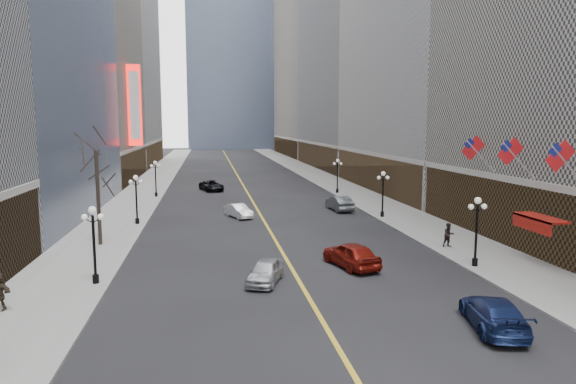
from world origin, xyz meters
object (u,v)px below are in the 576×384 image
object	(u,v)px
car_nb_mid	(239,211)
car_sb_mid	(351,254)
streetlamp_east_1	(477,224)
car_sb_near	(494,313)
streetlamp_west_1	(94,237)
streetlamp_east_3	(338,172)
car_nb_far	(212,186)
streetlamp_west_2	(136,194)
streetlamp_west_3	(156,175)
car_sb_far	(339,203)
streetlamp_east_2	(383,189)
car_nb_near	(266,271)

from	to	relation	value
car_nb_mid	car_sb_mid	world-z (taller)	car_sb_mid
streetlamp_east_1	car_sb_near	distance (m)	10.56
streetlamp_west_1	car_nb_mid	world-z (taller)	streetlamp_west_1
streetlamp_east_3	car_nb_far	size ratio (longest dim) A/B	0.87
streetlamp_west_2	streetlamp_west_3	distance (m)	18.00
car_sb_near	car_sb_far	xyz separation A→B (m)	(1.17, 32.43, 0.06)
streetlamp_east_2	streetlamp_west_2	bearing A→B (deg)	180.00
car_sb_mid	car_sb_far	bearing A→B (deg)	-118.03
car_sb_far	car_nb_near	bearing A→B (deg)	60.79
streetlamp_east_3	car_nb_near	bearing A→B (deg)	-110.46
car_nb_far	car_sb_mid	size ratio (longest dim) A/B	1.06
streetlamp_east_3	streetlamp_east_1	bearing A→B (deg)	-90.00
streetlamp_east_1	streetlamp_east_3	distance (m)	36.00
car_sb_mid	streetlamp_east_2	bearing A→B (deg)	-131.03
car_sb_near	streetlamp_west_2	bearing A→B (deg)	-42.21
streetlamp_east_3	car_nb_mid	bearing A→B (deg)	-132.26
streetlamp_east_3	streetlamp_west_1	distance (m)	43.05
streetlamp_east_2	car_sb_near	world-z (taller)	streetlamp_east_2
car_nb_mid	car_sb_far	size ratio (longest dim) A/B	0.83
streetlamp_east_1	streetlamp_west_2	distance (m)	29.68
streetlamp_west_2	car_sb_mid	xyz separation A→B (m)	(15.70, -16.51, -2.06)
streetlamp_east_1	streetlamp_west_1	size ratio (longest dim) A/B	1.00
car_nb_mid	car_sb_near	xyz separation A→B (m)	(9.82, -29.90, 0.08)
streetlamp_west_1	streetlamp_west_2	distance (m)	18.00
streetlamp_east_1	streetlamp_east_2	bearing A→B (deg)	90.00
car_sb_near	streetlamp_west_3	bearing A→B (deg)	-54.34
streetlamp_east_1	car_nb_near	distance (m)	14.01
streetlamp_east_2	streetlamp_west_2	xyz separation A→B (m)	(-23.60, 0.00, 0.00)
streetlamp_west_3	car_sb_far	world-z (taller)	streetlamp_west_3
streetlamp_west_1	car_sb_near	size ratio (longest dim) A/B	0.88
streetlamp_east_3	car_nb_near	world-z (taller)	streetlamp_east_3
streetlamp_east_2	car_nb_mid	distance (m)	14.48
streetlamp_east_3	car_nb_far	world-z (taller)	streetlamp_east_3
streetlamp_east_1	car_sb_far	size ratio (longest dim) A/B	0.92
car_sb_near	car_sb_far	distance (m)	32.45
streetlamp_east_1	streetlamp_west_2	bearing A→B (deg)	142.67
car_nb_mid	streetlamp_east_3	bearing A→B (deg)	24.90
car_sb_near	car_sb_far	bearing A→B (deg)	-79.47
streetlamp_east_2	car_nb_near	world-z (taller)	streetlamp_east_2
streetlamp_east_3	car_sb_near	world-z (taller)	streetlamp_east_3
car_sb_near	streetlamp_east_1	bearing A→B (deg)	-101.81
streetlamp_west_2	car_sb_near	distance (m)	33.61
streetlamp_west_1	car_sb_far	size ratio (longest dim) A/B	0.92
streetlamp_east_1	streetlamp_west_1	bearing A→B (deg)	180.00
streetlamp_west_1	car_nb_far	bearing A→B (deg)	80.47
car_sb_mid	streetlamp_east_3	bearing A→B (deg)	-118.35
streetlamp_east_3	streetlamp_west_2	distance (m)	29.68
car_sb_mid	streetlamp_west_2	bearing A→B (deg)	-61.90
streetlamp_west_1	streetlamp_west_3	distance (m)	36.00
streetlamp_west_2	streetlamp_east_3	bearing A→B (deg)	37.33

